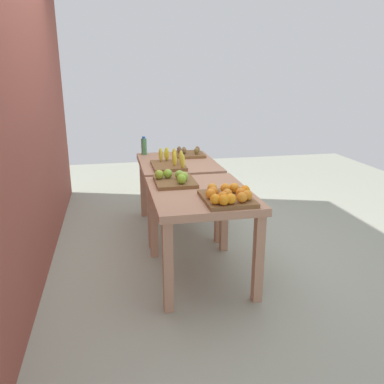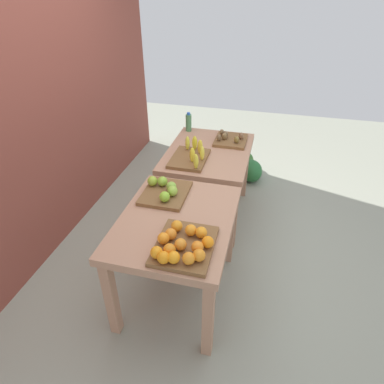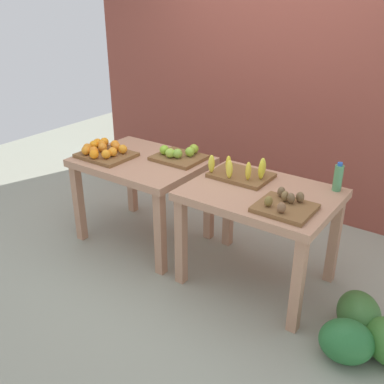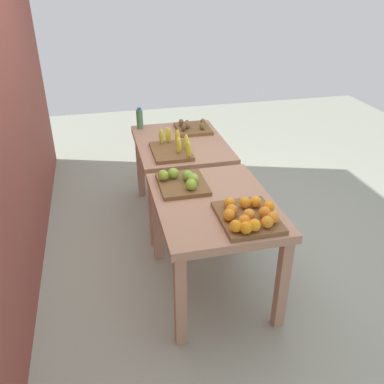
{
  "view_description": "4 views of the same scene",
  "coord_description": "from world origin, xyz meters",
  "px_view_note": "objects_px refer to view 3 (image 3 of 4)",
  "views": [
    {
      "loc": [
        -3.53,
        0.68,
        1.69
      ],
      "look_at": [
        -0.01,
        -0.04,
        0.58
      ],
      "focal_mm": 36.91,
      "sensor_mm": 36.0,
      "label": 1
    },
    {
      "loc": [
        -2.3,
        -0.56,
        2.19
      ],
      "look_at": [
        0.07,
        0.04,
        0.58
      ],
      "focal_mm": 30.52,
      "sensor_mm": 36.0,
      "label": 2
    },
    {
      "loc": [
        1.8,
        -2.59,
        2.06
      ],
      "look_at": [
        -0.04,
        -0.0,
        0.59
      ],
      "focal_mm": 41.33,
      "sensor_mm": 36.0,
      "label": 3
    },
    {
      "loc": [
        -2.9,
        0.71,
        2.17
      ],
      "look_at": [
        -0.02,
        0.03,
        0.55
      ],
      "focal_mm": 38.57,
      "sensor_mm": 36.0,
      "label": 4
    }
  ],
  "objects_px": {
    "kiwi_bin": "(285,206)",
    "water_bottle": "(338,178)",
    "banana_crate": "(241,173)",
    "watermelon_pile": "(365,332)",
    "display_table_left": "(142,171)",
    "apple_bin": "(179,155)",
    "orange_bin": "(104,151)",
    "display_table_right": "(260,205)"
  },
  "relations": [
    {
      "from": "display_table_left",
      "to": "water_bottle",
      "type": "xyz_separation_m",
      "value": [
        1.55,
        0.32,
        0.21
      ]
    },
    {
      "from": "orange_bin",
      "to": "banana_crate",
      "type": "relative_size",
      "value": 1.01
    },
    {
      "from": "kiwi_bin",
      "to": "water_bottle",
      "type": "xyz_separation_m",
      "value": [
        0.17,
        0.49,
        0.07
      ]
    },
    {
      "from": "display_table_right",
      "to": "water_bottle",
      "type": "bearing_deg",
      "value": 36.68
    },
    {
      "from": "orange_bin",
      "to": "banana_crate",
      "type": "distance_m",
      "value": 1.21
    },
    {
      "from": "watermelon_pile",
      "to": "display_table_right",
      "type": "bearing_deg",
      "value": 164.41
    },
    {
      "from": "display_table_left",
      "to": "banana_crate",
      "type": "bearing_deg",
      "value": 7.67
    },
    {
      "from": "banana_crate",
      "to": "water_bottle",
      "type": "xyz_separation_m",
      "value": [
        0.66,
        0.2,
        0.06
      ]
    },
    {
      "from": "apple_bin",
      "to": "banana_crate",
      "type": "xyz_separation_m",
      "value": [
        0.62,
        -0.05,
        0.0
      ]
    },
    {
      "from": "banana_crate",
      "to": "kiwi_bin",
      "type": "relative_size",
      "value": 1.25
    },
    {
      "from": "kiwi_bin",
      "to": "water_bottle",
      "type": "bearing_deg",
      "value": 70.64
    },
    {
      "from": "orange_bin",
      "to": "kiwi_bin",
      "type": "distance_m",
      "value": 1.68
    },
    {
      "from": "apple_bin",
      "to": "kiwi_bin",
      "type": "height_order",
      "value": "apple_bin"
    },
    {
      "from": "apple_bin",
      "to": "water_bottle",
      "type": "relative_size",
      "value": 1.91
    },
    {
      "from": "display_table_left",
      "to": "water_bottle",
      "type": "distance_m",
      "value": 1.59
    },
    {
      "from": "display_table_right",
      "to": "display_table_left",
      "type": "bearing_deg",
      "value": 180.0
    },
    {
      "from": "display_table_right",
      "to": "orange_bin",
      "type": "relative_size",
      "value": 2.29
    },
    {
      "from": "display_table_left",
      "to": "kiwi_bin",
      "type": "height_order",
      "value": "kiwi_bin"
    },
    {
      "from": "display_table_right",
      "to": "banana_crate",
      "type": "relative_size",
      "value": 2.32
    },
    {
      "from": "apple_bin",
      "to": "banana_crate",
      "type": "height_order",
      "value": "banana_crate"
    },
    {
      "from": "orange_bin",
      "to": "kiwi_bin",
      "type": "xyz_separation_m",
      "value": [
        1.68,
        -0.04,
        -0.02
      ]
    },
    {
      "from": "display_table_left",
      "to": "orange_bin",
      "type": "bearing_deg",
      "value": -155.92
    },
    {
      "from": "display_table_left",
      "to": "kiwi_bin",
      "type": "distance_m",
      "value": 1.39
    },
    {
      "from": "display_table_right",
      "to": "banana_crate",
      "type": "height_order",
      "value": "banana_crate"
    },
    {
      "from": "orange_bin",
      "to": "watermelon_pile",
      "type": "relative_size",
      "value": 0.66
    },
    {
      "from": "display_table_right",
      "to": "watermelon_pile",
      "type": "relative_size",
      "value": 1.5
    },
    {
      "from": "kiwi_bin",
      "to": "watermelon_pile",
      "type": "relative_size",
      "value": 0.52
    },
    {
      "from": "display_table_left",
      "to": "banana_crate",
      "type": "relative_size",
      "value": 2.32
    },
    {
      "from": "watermelon_pile",
      "to": "banana_crate",
      "type": "bearing_deg",
      "value": 161.95
    },
    {
      "from": "kiwi_bin",
      "to": "watermelon_pile",
      "type": "height_order",
      "value": "kiwi_bin"
    },
    {
      "from": "apple_bin",
      "to": "banana_crate",
      "type": "relative_size",
      "value": 0.89
    },
    {
      "from": "banana_crate",
      "to": "kiwi_bin",
      "type": "distance_m",
      "value": 0.57
    },
    {
      "from": "display_table_left",
      "to": "watermelon_pile",
      "type": "relative_size",
      "value": 1.5
    },
    {
      "from": "water_bottle",
      "to": "kiwi_bin",
      "type": "bearing_deg",
      "value": -109.36
    },
    {
      "from": "display_table_left",
      "to": "orange_bin",
      "type": "height_order",
      "value": "orange_bin"
    },
    {
      "from": "display_table_right",
      "to": "kiwi_bin",
      "type": "distance_m",
      "value": 0.34
    },
    {
      "from": "orange_bin",
      "to": "kiwi_bin",
      "type": "relative_size",
      "value": 1.26
    },
    {
      "from": "banana_crate",
      "to": "watermelon_pile",
      "type": "height_order",
      "value": "banana_crate"
    },
    {
      "from": "orange_bin",
      "to": "apple_bin",
      "type": "relative_size",
      "value": 1.14
    },
    {
      "from": "display_table_left",
      "to": "watermelon_pile",
      "type": "height_order",
      "value": "display_table_left"
    },
    {
      "from": "kiwi_bin",
      "to": "display_table_left",
      "type": "bearing_deg",
      "value": 172.86
    },
    {
      "from": "apple_bin",
      "to": "kiwi_bin",
      "type": "relative_size",
      "value": 1.11
    }
  ]
}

